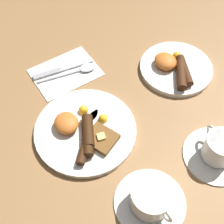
{
  "coord_description": "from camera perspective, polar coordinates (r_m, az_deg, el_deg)",
  "views": [
    {
      "loc": [
        0.42,
        -0.15,
        0.72
      ],
      "look_at": [
        -0.01,
        0.09,
        0.03
      ],
      "focal_mm": 50.0,
      "sensor_mm": 36.0,
      "label": 1
    }
  ],
  "objects": [
    {
      "name": "ground_plane",
      "position": [
        0.84,
        -4.84,
        -3.64
      ],
      "size": [
        3.0,
        3.0,
        0.0
      ],
      "primitive_type": "plane",
      "color": "olive"
    },
    {
      "name": "breakfast_plate_near",
      "position": [
        0.83,
        -4.92,
        -3.31
      ],
      "size": [
        0.27,
        0.27,
        0.05
      ],
      "color": "white",
      "rests_on": "ground_plane"
    },
    {
      "name": "breakfast_plate_far",
      "position": [
        0.98,
        11.53,
        8.01
      ],
      "size": [
        0.22,
        0.22,
        0.05
      ],
      "color": "white",
      "rests_on": "ground_plane"
    },
    {
      "name": "teacup_near",
      "position": [
        0.73,
        7.17,
        -15.51
      ],
      "size": [
        0.17,
        0.17,
        0.07
      ],
      "color": "white",
      "rests_on": "ground_plane"
    },
    {
      "name": "teacup_far",
      "position": [
        0.82,
        18.89,
        -6.55
      ],
      "size": [
        0.17,
        0.17,
        0.08
      ],
      "color": "white",
      "rests_on": "ground_plane"
    },
    {
      "name": "napkin",
      "position": [
        0.98,
        -8.5,
        7.23
      ],
      "size": [
        0.16,
        0.21,
        0.01
      ],
      "primitive_type": "cube",
      "rotation": [
        0.0,
        0.0,
        0.08
      ],
      "color": "white",
      "rests_on": "ground_plane"
    },
    {
      "name": "knife",
      "position": [
        0.98,
        -9.45,
        7.65
      ],
      "size": [
        0.03,
        0.19,
        0.01
      ],
      "rotation": [
        0.0,
        0.0,
        1.48
      ],
      "color": "silver",
      "rests_on": "napkin"
    },
    {
      "name": "spoon",
      "position": [
        0.97,
        -5.57,
        7.8
      ],
      "size": [
        0.04,
        0.18,
        0.01
      ],
      "rotation": [
        0.0,
        0.0,
        1.45
      ],
      "color": "silver",
      "rests_on": "napkin"
    }
  ]
}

